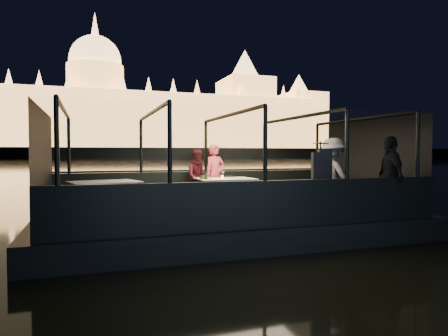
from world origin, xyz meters
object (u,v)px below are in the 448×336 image
object	(u,v)px
dining_table_central	(225,193)
dining_table_aft	(104,198)
passenger_stripe	(333,178)
chair_port_right	(230,189)
person_man_maroon	(199,178)
person_woman_coral	(215,177)
wine_bottle	(206,173)
coat_stand	(320,178)
passenger_dark	(390,179)
chair_port_left	(202,189)

from	to	relation	value
dining_table_central	dining_table_aft	distance (m)	3.01
dining_table_central	passenger_stripe	size ratio (longest dim) A/B	0.82
chair_port_right	person_man_maroon	bearing A→B (deg)	150.28
dining_table_central	person_man_maroon	size ratio (longest dim) A/B	0.96
dining_table_central	passenger_stripe	xyz separation A→B (m)	(1.98, -1.88, 0.47)
person_woman_coral	wine_bottle	size ratio (longest dim) A/B	5.90
dining_table_central	coat_stand	distance (m)	2.83
passenger_dark	chair_port_right	bearing A→B (deg)	-121.27
person_man_maroon	passenger_stripe	world-z (taller)	passenger_stripe
dining_table_central	passenger_dark	distance (m)	3.96
person_man_maroon	passenger_dark	world-z (taller)	passenger_dark
wine_bottle	dining_table_central	bearing A→B (deg)	28.07
wine_bottle	person_man_maroon	bearing A→B (deg)	84.82
passenger_dark	person_woman_coral	bearing A→B (deg)	-120.36
person_woman_coral	wine_bottle	xyz separation A→B (m)	(-0.56, -1.04, 0.17)
passenger_stripe	passenger_dark	xyz separation A→B (m)	(0.99, -0.69, 0.00)
dining_table_aft	passenger_dark	xyz separation A→B (m)	(5.97, -2.27, 0.47)
dining_table_aft	wine_bottle	xyz separation A→B (m)	(2.40, -0.03, 0.53)
dining_table_central	chair_port_left	bearing A→B (deg)	129.75
dining_table_central	coat_stand	bearing A→B (deg)	-63.20
person_woman_coral	passenger_dark	world-z (taller)	passenger_dark
chair_port_left	dining_table_aft	bearing A→B (deg)	-145.58
coat_stand	passenger_dark	size ratio (longest dim) A/B	0.92
chair_port_right	person_woman_coral	distance (m)	0.52
passenger_dark	wine_bottle	xyz separation A→B (m)	(-3.58, 2.24, 0.06)
chair_port_left	person_woman_coral	world-z (taller)	person_woman_coral
chair_port_right	passenger_dark	xyz separation A→B (m)	(2.68, -3.01, 0.40)
chair_port_left	person_woman_coral	xyz separation A→B (m)	(0.41, 0.18, 0.30)
dining_table_aft	person_man_maroon	size ratio (longest dim) A/B	0.97
person_man_maroon	passenger_stripe	size ratio (longest dim) A/B	0.86
person_woman_coral	passenger_stripe	size ratio (longest dim) A/B	0.94
person_man_maroon	dining_table_aft	bearing A→B (deg)	-157.66
coat_stand	person_man_maroon	xyz separation A→B (m)	(-1.76, 3.20, -0.15)
person_woman_coral	passenger_dark	xyz separation A→B (m)	(3.01, -3.28, 0.10)
chair_port_left	chair_port_right	distance (m)	0.75
dining_table_aft	passenger_stripe	distance (m)	5.25
person_woman_coral	passenger_dark	bearing A→B (deg)	-62.94
dining_table_central	passenger_stripe	world-z (taller)	passenger_stripe
dining_table_central	wine_bottle	xyz separation A→B (m)	(-0.60, -0.32, 0.53)
person_man_maroon	wine_bottle	distance (m)	1.06
dining_table_aft	chair_port_right	distance (m)	3.38
coat_stand	wine_bottle	size ratio (longest dim) A/B	5.92
person_woman_coral	chair_port_left	bearing A→B (deg)	-172.09
chair_port_right	wine_bottle	world-z (taller)	wine_bottle
chair_port_right	coat_stand	xyz separation A→B (m)	(0.96, -2.93, 0.45)
coat_stand	person_man_maroon	distance (m)	3.66
person_man_maroon	chair_port_left	bearing A→B (deg)	-72.56
dining_table_central	chair_port_right	bearing A→B (deg)	56.66
passenger_stripe	wine_bottle	distance (m)	3.02
passenger_stripe	passenger_dark	world-z (taller)	passenger_dark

